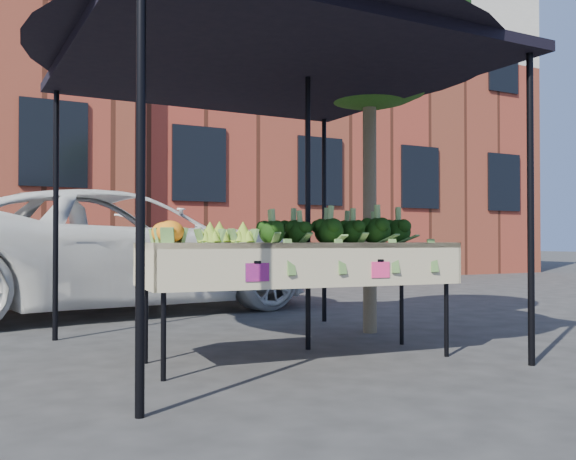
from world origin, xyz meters
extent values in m
plane|color=#252527|center=(0.00, 0.00, 0.00)|extent=(90.00, 90.00, 0.00)
cube|color=#BCB497|center=(0.18, -0.01, 0.45)|extent=(2.47, 1.02, 0.90)
cube|color=#F22D8C|center=(-0.32, -0.42, 0.70)|extent=(0.17, 0.01, 0.12)
cube|color=#FB2F79|center=(0.65, -0.42, 0.70)|extent=(0.17, 0.01, 0.12)
ellipsoid|color=black|center=(0.46, 0.01, 1.03)|extent=(1.37, 0.57, 0.26)
ellipsoid|color=#9EB42F|center=(-0.48, -0.03, 1.00)|extent=(0.43, 0.47, 0.20)
ellipsoid|color=orange|center=(-0.85, 0.05, 0.99)|extent=(0.23, 0.43, 0.18)
imported|color=white|center=(-0.27, 4.09, 2.79)|extent=(1.88, 2.76, 5.59)
cube|color=brown|center=(7.00, 12.50, 4.25)|extent=(12.00, 8.00, 8.50)
camera|label=1|loc=(-2.22, -4.27, 0.91)|focal=39.65mm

